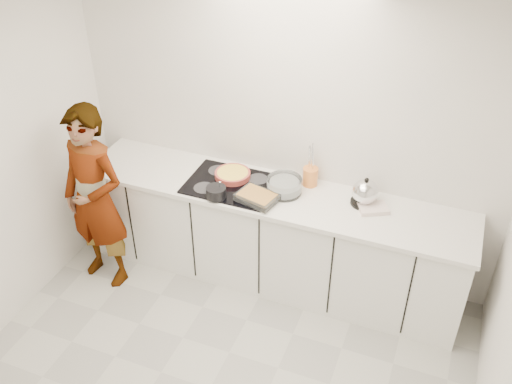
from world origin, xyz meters
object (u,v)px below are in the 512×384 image
at_px(utensil_crock, 310,176).
at_px(cook, 95,199).
at_px(tart_dish, 233,174).
at_px(mixing_bowl, 284,186).
at_px(saucepan, 216,192).
at_px(kettle, 365,193).
at_px(baking_dish, 257,197).
at_px(hob, 231,184).

xyz_separation_m(utensil_crock, cook, (-1.60, -0.73, -0.16)).
distance_m(tart_dish, mixing_bowl, 0.47).
distance_m(saucepan, mixing_bowl, 0.55).
height_order(kettle, utensil_crock, kettle).
relative_size(baking_dish, mixing_bowl, 0.97).
distance_m(hob, kettle, 1.08).
relative_size(tart_dish, saucepan, 1.75).
bearing_deg(utensil_crock, saucepan, -144.03).
bearing_deg(saucepan, mixing_bowl, 29.90).
xyz_separation_m(mixing_bowl, cook, (-1.45, -0.54, -0.14)).
bearing_deg(mixing_bowl, tart_dish, 175.50).
relative_size(hob, tart_dish, 1.94).
xyz_separation_m(kettle, utensil_crock, (-0.47, 0.10, -0.02)).
bearing_deg(baking_dish, saucepan, -166.79).
bearing_deg(tart_dish, cook, -149.43).
bearing_deg(baking_dish, kettle, 19.66).
height_order(baking_dish, kettle, kettle).
bearing_deg(saucepan, tart_dish, 88.50).
relative_size(saucepan, utensil_crock, 1.36).
bearing_deg(saucepan, cook, -164.51).
distance_m(tart_dish, baking_dish, 0.39).
distance_m(saucepan, baking_dish, 0.33).
height_order(mixing_bowl, kettle, kettle).
relative_size(baking_dish, utensil_crock, 2.24).
height_order(tart_dish, utensil_crock, utensil_crock).
xyz_separation_m(tart_dish, utensil_crock, (0.63, 0.15, 0.04)).
distance_m(hob, mixing_bowl, 0.45).
distance_m(kettle, cook, 2.18).
bearing_deg(kettle, mixing_bowl, -172.48).
bearing_deg(utensil_crock, hob, -158.06).
bearing_deg(utensil_crock, baking_dish, -129.28).
bearing_deg(hob, cook, -154.13).
relative_size(hob, baking_dish, 2.07).
relative_size(hob, kettle, 2.68).
height_order(baking_dish, cook, cook).
height_order(saucepan, mixing_bowl, saucepan).
bearing_deg(mixing_bowl, kettle, 7.52).
distance_m(tart_dish, cook, 1.14).
distance_m(tart_dish, kettle, 1.10).
relative_size(mixing_bowl, cook, 0.22).
bearing_deg(tart_dish, utensil_crock, 13.52).
distance_m(tart_dish, saucepan, 0.31).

